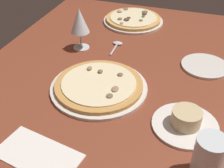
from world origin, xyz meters
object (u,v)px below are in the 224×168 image
pizza_side (133,20)px  spoon (117,45)px  ramekin_on_saucer (186,121)px  water_glass (208,160)px  paper_menu (38,155)px  pizza_main (99,86)px  wine_glass_far (80,22)px  side_plate (205,66)px

pizza_side → spoon: pizza_side is taller
ramekin_on_saucer → water_glass: size_ratio=1.60×
paper_menu → spoon: (-59.72, 1.35, 0.30)cm
pizza_main → spoon: (-29.47, -3.37, -0.74)cm
pizza_side → paper_menu: (84.17, -1.59, -1.08)cm
wine_glass_far → paper_menu: 55.97cm
water_glass → spoon: 64.94cm
pizza_main → side_plate: size_ratio=1.87×
paper_menu → pizza_side: bearing=-171.0°
pizza_side → ramekin_on_saucer: (62.29, 31.61, 0.60)cm
side_plate → spoon: spoon is taller
water_glass → side_plate: water_glass is taller
side_plate → spoon: 35.24cm
water_glass → spoon: (-52.50, -37.96, -4.53)cm
pizza_side → pizza_main: bearing=3.3°
wine_glass_far → water_glass: (46.45, 50.79, -6.17)cm
pizza_side → side_plate: 45.49cm
water_glass → paper_menu: size_ratio=0.54×
pizza_main → ramekin_on_saucer: bearing=73.6°
pizza_side → wine_glass_far: size_ratio=1.68×
side_plate → pizza_side: bearing=-130.4°
water_glass → paper_menu: 40.26cm
ramekin_on_saucer → wine_glass_far: size_ratio=1.12×
water_glass → spoon: size_ratio=1.02×
pizza_side → paper_menu: size_ratio=1.30×
water_glass → side_plate: size_ratio=0.68×
ramekin_on_saucer → spoon: 49.48cm
pizza_main → wine_glass_far: (-23.42, -16.20, 9.95)cm
ramekin_on_saucer → water_glass: 16.19cm
pizza_main → wine_glass_far: size_ratio=1.91×
wine_glass_far → pizza_main: bearing=34.7°
water_glass → side_plate: (-47.47, -3.08, -4.53)cm
pizza_side → ramekin_on_saucer: size_ratio=1.50×
side_plate → ramekin_on_saucer: bearing=-5.3°
ramekin_on_saucer → side_plate: bearing=174.7°
spoon → wine_glass_far: bearing=-64.8°
spoon → ramekin_on_saucer: bearing=40.1°
ramekin_on_saucer → pizza_side: bearing=-153.1°
wine_glass_far → water_glass: bearing=47.6°
paper_menu → side_plate: bearing=156.6°
paper_menu → spoon: bearing=-171.2°
pizza_main → side_plate: 39.88cm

